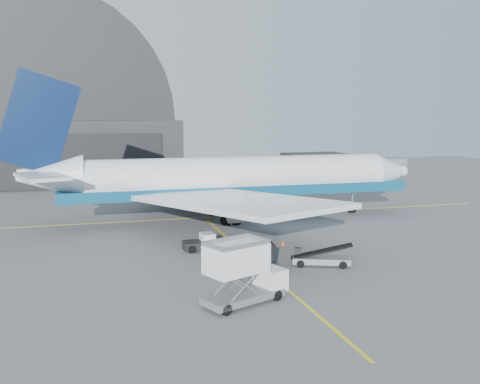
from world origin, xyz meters
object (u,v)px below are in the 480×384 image
object	(u,v)px
pushback_tug	(203,243)
belt_loader_a	(244,257)
airliner	(224,179)
catering_truck	(242,273)
belt_loader_b	(321,259)

from	to	relation	value
pushback_tug	belt_loader_a	bearing A→B (deg)	-69.85
airliner	catering_truck	size ratio (longest dim) A/B	7.82
airliner	belt_loader_b	xyz separation A→B (m)	(2.99, -22.09, -4.46)
pushback_tug	belt_loader_a	distance (m)	6.15
airliner	pushback_tug	size ratio (longest dim) A/B	14.02
belt_loader_a	belt_loader_b	distance (m)	6.61
pushback_tug	belt_loader_b	bearing A→B (deg)	-47.50
pushback_tug	belt_loader_b	world-z (taller)	belt_loader_b
airliner	belt_loader_a	size ratio (longest dim) A/B	10.40
belt_loader_b	belt_loader_a	bearing A→B (deg)	178.36
catering_truck	airliner	bearing A→B (deg)	55.25
catering_truck	belt_loader_b	xyz separation A→B (m)	(9.13, 7.21, -1.55)
catering_truck	belt_loader_a	size ratio (longest dim) A/B	1.33
airliner	pushback_tug	bearing A→B (deg)	-111.91
belt_loader_b	airliner	bearing A→B (deg)	119.16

